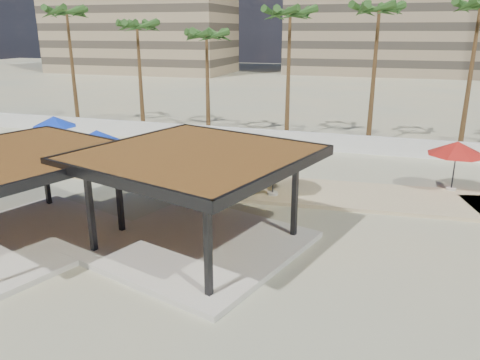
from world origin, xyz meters
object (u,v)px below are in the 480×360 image
at_px(lounger_a, 274,171).
at_px(pavilion_central, 196,191).
at_px(pavilion_west, 21,189).
at_px(umbrella_a, 54,122).
at_px(umbrella_c, 457,148).

bearing_deg(lounger_a, pavilion_central, 155.79).
distance_m(pavilion_central, pavilion_west, 6.70).
distance_m(pavilion_central, lounger_a, 9.55).
relative_size(pavilion_central, umbrella_a, 2.71).
height_order(umbrella_a, lounger_a, umbrella_a).
height_order(pavilion_central, lounger_a, pavilion_central).
bearing_deg(umbrella_a, umbrella_c, -0.00).
height_order(pavilion_west, lounger_a, pavilion_west).
xyz_separation_m(pavilion_central, pavilion_west, (-6.54, -1.47, -0.10)).
bearing_deg(lounger_a, pavilion_west, 126.28).
bearing_deg(lounger_a, umbrella_c, -108.84).
bearing_deg(pavilion_central, umbrella_a, 162.37).
xyz_separation_m(pavilion_central, umbrella_a, (-13.70, 9.52, 0.07)).
relative_size(pavilion_west, lounger_a, 4.02).
bearing_deg(umbrella_c, umbrella_a, 180.00).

